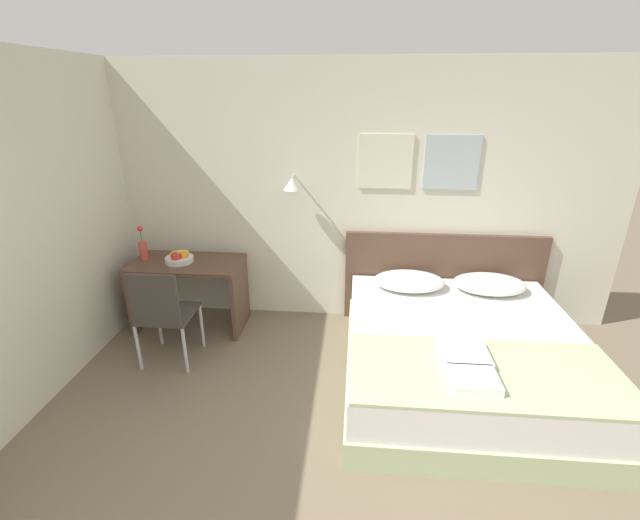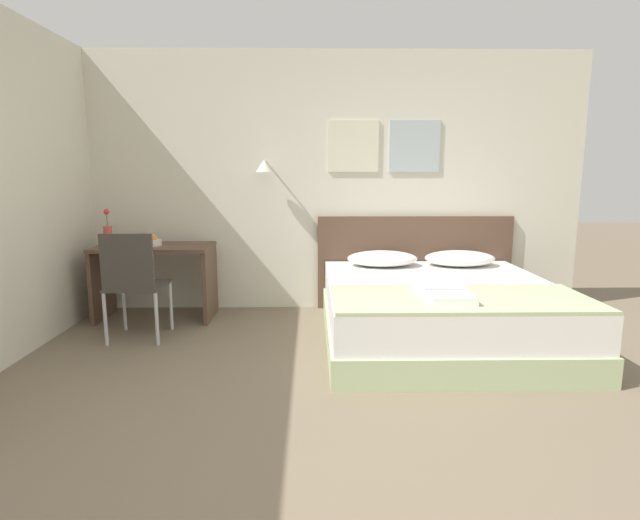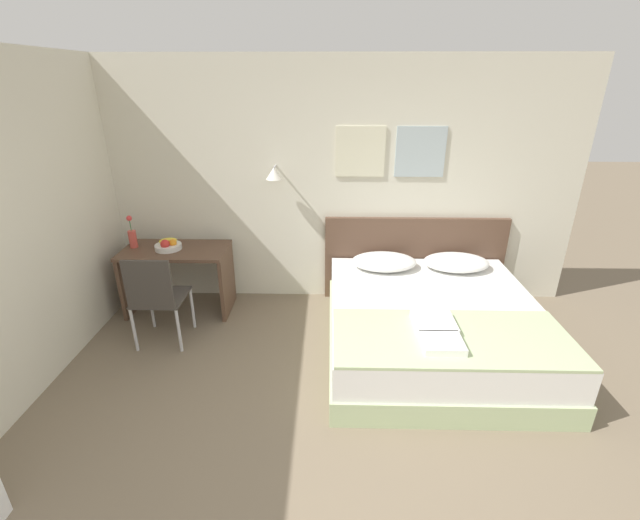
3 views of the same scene
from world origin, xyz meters
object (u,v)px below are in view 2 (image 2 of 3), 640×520
pillow_right (460,258)px  desk (155,268)px  desk_chair (133,278)px  fruit_bowl (147,241)px  throw_blanket (461,298)px  folded_towel_mid_bed (451,298)px  bed (439,312)px  headboard (414,262)px  pillow_left (382,259)px  folded_towel_near_foot (440,288)px  flower_vase (108,233)px

pillow_right → desk: (-3.02, -0.05, -0.08)m
desk_chair → fruit_bowl: (-0.09, 0.69, 0.22)m
throw_blanket → folded_towel_mid_bed: size_ratio=6.07×
desk → desk_chair: desk_chair is taller
fruit_bowl → bed: bearing=-14.6°
headboard → pillow_left: (-0.39, -0.32, 0.10)m
pillow_left → folded_towel_mid_bed: size_ratio=2.25×
headboard → pillow_right: size_ratio=2.95×
bed → headboard: bearing=90.0°
headboard → desk: headboard is taller
folded_towel_near_foot → flower_vase: flower_vase is taller
folded_towel_mid_bed → desk_chair: (-2.48, 0.76, -0.01)m
headboard → throw_blanket: 1.68m
bed → flower_vase: bearing=166.3°
bed → headboard: headboard is taller
bed → throw_blanket: bearing=-90.0°
bed → pillow_left: (-0.39, 0.76, 0.33)m
bed → pillow_left: bearing=117.1°
pillow_right → fruit_bowl: size_ratio=2.52×
fruit_bowl → throw_blanket: bearing=-25.9°
folded_towel_near_foot → desk: (-2.52, 1.17, -0.06)m
throw_blanket → folded_towel_near_foot: bearing=128.7°
pillow_left → desk_chair: 2.34m
pillow_right → pillow_left: bearing=180.0°
bed → desk: bearing=164.9°
pillow_left → folded_towel_near_foot: 1.25m
fruit_bowl → flower_vase: (-0.39, 0.05, 0.08)m
desk_chair → flower_vase: flower_vase is taller
pillow_left → throw_blanket: pillow_left is taller
pillow_right → fruit_bowl: (-3.08, -0.06, 0.19)m
folded_towel_near_foot → desk: size_ratio=0.30×
throw_blanket → folded_towel_mid_bed: (-0.12, -0.15, 0.04)m
bed → flower_vase: size_ratio=5.90×
pillow_right → fruit_bowl: 3.09m
desk_chair → folded_towel_mid_bed: bearing=-17.0°
folded_towel_mid_bed → throw_blanket: bearing=51.1°
throw_blanket → fruit_bowl: 3.00m
desk_chair → flower_vase: size_ratio=2.67×
pillow_left → desk_chair: bearing=-161.3°
folded_towel_near_foot → desk_chair: 2.53m
folded_towel_mid_bed → fruit_bowl: size_ratio=1.12×
bed → fruit_bowl: (-2.69, 0.70, 0.52)m
folded_towel_mid_bed → pillow_right: bearing=71.5°
throw_blanket → folded_towel_mid_bed: bearing=-128.9°
headboard → pillow_left: headboard is taller
fruit_bowl → desk_chair: bearing=-82.4°
headboard → desk: size_ratio=1.86×
flower_vase → throw_blanket: bearing=-23.7°
folded_towel_mid_bed → desk: bearing=149.8°
pillow_right → folded_towel_mid_bed: 1.59m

